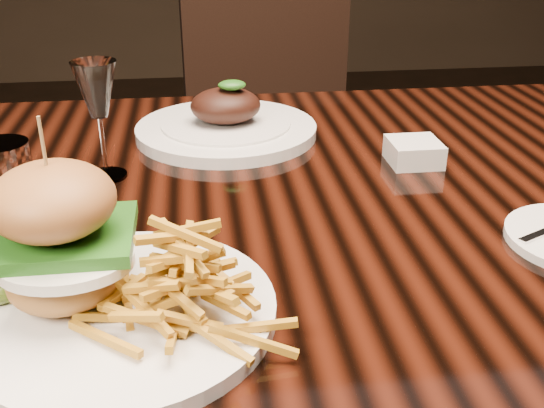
{
  "coord_description": "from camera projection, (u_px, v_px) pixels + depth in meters",
  "views": [
    {
      "loc": [
        -0.08,
        -0.74,
        1.1
      ],
      "look_at": [
        -0.01,
        -0.16,
        0.81
      ],
      "focal_mm": 42.0,
      "sensor_mm": 36.0,
      "label": 1
    }
  ],
  "objects": [
    {
      "name": "water_tumbler",
      "position": [
        6.0,
        178.0,
        0.75
      ],
      "size": [
        0.07,
        0.07,
        0.09
      ],
      "primitive_type": "cylinder",
      "color": "white",
      "rests_on": "dining_table"
    },
    {
      "name": "chair_far",
      "position": [
        276.0,
        123.0,
        1.73
      ],
      "size": [
        0.51,
        0.51,
        0.95
      ],
      "rotation": [
        0.0,
        0.0,
        0.1
      ],
      "color": "black",
      "rests_on": "ground"
    },
    {
      "name": "far_dish",
      "position": [
        226.0,
        125.0,
        1.01
      ],
      "size": [
        0.29,
        0.29,
        0.09
      ],
      "rotation": [
        0.0,
        0.0,
        0.34
      ],
      "color": "silver",
      "rests_on": "dining_table"
    },
    {
      "name": "burger_plate",
      "position": [
        116.0,
        270.0,
        0.55
      ],
      "size": [
        0.28,
        0.28,
        0.19
      ],
      "rotation": [
        0.0,
        0.0,
        -0.2
      ],
      "color": "silver",
      "rests_on": "dining_table"
    },
    {
      "name": "wine_glass",
      "position": [
        97.0,
        94.0,
        0.82
      ],
      "size": [
        0.06,
        0.06,
        0.16
      ],
      "color": "white",
      "rests_on": "dining_table"
    },
    {
      "name": "dining_table",
      "position": [
        261.0,
        243.0,
        0.86
      ],
      "size": [
        1.6,
        0.9,
        0.75
      ],
      "color": "black",
      "rests_on": "ground"
    },
    {
      "name": "ramekin",
      "position": [
        414.0,
        152.0,
        0.91
      ],
      "size": [
        0.09,
        0.09,
        0.03
      ],
      "primitive_type": "cube",
      "rotation": [
        0.0,
        0.0,
        0.24
      ],
      "color": "silver",
      "rests_on": "dining_table"
    }
  ]
}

